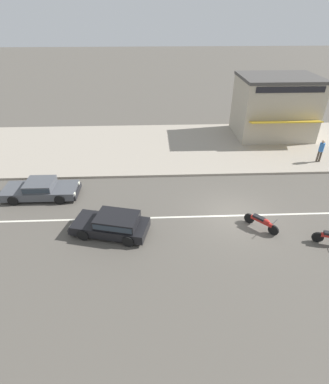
{
  "coord_description": "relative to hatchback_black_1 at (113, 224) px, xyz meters",
  "views": [
    {
      "loc": [
        -4.51,
        -13.29,
        10.02
      ],
      "look_at": [
        -3.88,
        1.38,
        0.8
      ],
      "focal_mm": 28.0,
      "sensor_mm": 36.0,
      "label": 1
    }
  ],
  "objects": [
    {
      "name": "kerb_strip",
      "position": [
        6.61,
        10.8,
        -0.51
      ],
      "size": [
        68.0,
        10.0,
        0.15
      ],
      "primitive_type": "cube",
      "color": "#9E9384",
      "rests_on": "ground"
    },
    {
      "name": "motorcycle_1",
      "position": [
        7.69,
        0.02,
        -0.16
      ],
      "size": [
        1.41,
        1.5,
        0.8
      ],
      "color": "black",
      "rests_on": "ground"
    },
    {
      "name": "hatchback_black_1",
      "position": [
        0.0,
        0.0,
        0.0
      ],
      "size": [
        4.17,
        2.52,
        1.1
      ],
      "color": "black",
      "rests_on": "ground"
    },
    {
      "name": "ground_plane",
      "position": [
        6.61,
        1.19,
        -0.59
      ],
      "size": [
        160.0,
        160.0,
        0.0
      ],
      "primitive_type": "plane",
      "color": "#544F47"
    },
    {
      "name": "sedan_dark_grey_3",
      "position": [
        -4.74,
        3.67,
        -0.05
      ],
      "size": [
        4.48,
        1.92,
        1.06
      ],
      "color": "#47494F",
      "rests_on": "ground"
    },
    {
      "name": "shopfront_corner_warung",
      "position": [
        12.61,
        12.99,
        2.05
      ],
      "size": [
        6.38,
        5.55,
        4.97
      ],
      "color": "#B2A893",
      "rests_on": "kerb_strip"
    },
    {
      "name": "pedestrian_near_clock",
      "position": [
        14.3,
        7.37,
        0.55
      ],
      "size": [
        0.34,
        0.34,
        1.69
      ],
      "color": "#4C4238",
      "rests_on": "kerb_strip"
    },
    {
      "name": "lane_centre_stripe",
      "position": [
        6.61,
        1.19,
        -0.59
      ],
      "size": [
        50.4,
        0.14,
        0.01
      ],
      "primitive_type": "cube",
      "color": "silver",
      "rests_on": "ground"
    }
  ]
}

